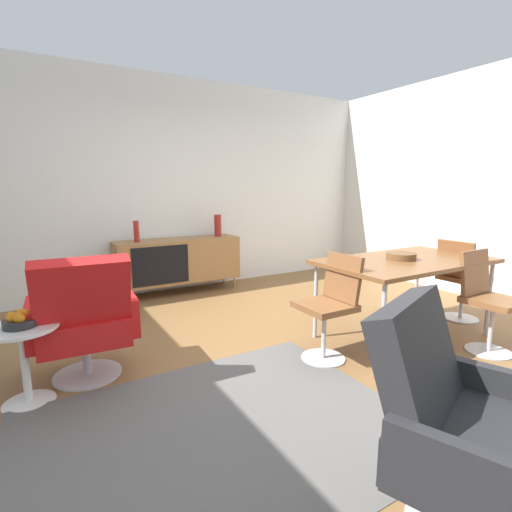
{
  "coord_description": "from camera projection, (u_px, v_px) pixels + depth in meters",
  "views": [
    {
      "loc": [
        -1.61,
        -2.45,
        1.39
      ],
      "look_at": [
        0.07,
        0.39,
        0.79
      ],
      "focal_mm": 26.72,
      "sensor_mm": 36.0,
      "label": 1
    }
  ],
  "objects": [
    {
      "name": "dining_chair_far_end",
      "position": [
        461.0,
        277.0,
        3.96
      ],
      "size": [
        0.43,
        0.41,
        0.86
      ],
      "color": "brown",
      "rests_on": "ground_plane"
    },
    {
      "name": "wall_back",
      "position": [
        168.0,
        186.0,
        5.08
      ],
      "size": [
        6.8,
        0.12,
        2.8
      ],
      "primitive_type": "cube",
      "color": "silver",
      "rests_on": "ground_plane"
    },
    {
      "name": "wooden_bowl_on_table",
      "position": [
        401.0,
        256.0,
        3.46
      ],
      "size": [
        0.26,
        0.26,
        0.06
      ],
      "primitive_type": "cylinder",
      "color": "brown",
      "rests_on": "dining_table"
    },
    {
      "name": "vase_sculptural_dark",
      "position": [
        136.0,
        231.0,
        4.67
      ],
      "size": [
        0.07,
        0.07,
        0.26
      ],
      "color": "maroon",
      "rests_on": "sideboard"
    },
    {
      "name": "dining_chair_near_window",
      "position": [
        331.0,
        303.0,
        3.07
      ],
      "size": [
        0.42,
        0.4,
        0.86
      ],
      "color": "brown",
      "rests_on": "ground_plane"
    },
    {
      "name": "wall_right",
      "position": [
        501.0,
        186.0,
        4.48
      ],
      "size": [
        0.12,
        5.6,
        2.8
      ],
      "primitive_type": "cube",
      "color": "silver",
      "rests_on": "ground_plane"
    },
    {
      "name": "dining_table",
      "position": [
        406.0,
        264.0,
        3.48
      ],
      "size": [
        1.6,
        0.9,
        0.74
      ],
      "color": "brown",
      "rests_on": "ground_plane"
    },
    {
      "name": "lounge_chair_red",
      "position": [
        84.0,
        319.0,
        2.71
      ],
      "size": [
        0.75,
        0.69,
        0.95
      ],
      "color": "red",
      "rests_on": "ground_plane"
    },
    {
      "name": "fruit_bowl",
      "position": [
        20.0,
        320.0,
        2.4
      ],
      "size": [
        0.2,
        0.2,
        0.11
      ],
      "color": "#262628",
      "rests_on": "side_table_round"
    },
    {
      "name": "dining_chair_front_right",
      "position": [
        487.0,
        297.0,
        3.22
      ],
      "size": [
        0.41,
        0.43,
        0.86
      ],
      "color": "brown",
      "rests_on": "ground_plane"
    },
    {
      "name": "vase_cobalt",
      "position": [
        218.0,
        226.0,
        5.22
      ],
      "size": [
        0.1,
        0.1,
        0.29
      ],
      "color": "maroon",
      "rests_on": "sideboard"
    },
    {
      "name": "sideboard",
      "position": [
        178.0,
        260.0,
        5.0
      ],
      "size": [
        1.6,
        0.45,
        0.72
      ],
      "color": "olive",
      "rests_on": "ground_plane"
    },
    {
      "name": "area_rug",
      "position": [
        221.0,
        431.0,
        2.2
      ],
      "size": [
        2.2,
        1.7,
        0.01
      ],
      "primitive_type": "cube",
      "color": "#595654",
      "rests_on": "ground_plane"
    },
    {
      "name": "armchair_black_shell",
      "position": [
        459.0,
        424.0,
        1.5
      ],
      "size": [
        0.85,
        0.83,
        0.95
      ],
      "color": "#262628",
      "rests_on": "ground_plane"
    },
    {
      "name": "side_table_round",
      "position": [
        24.0,
        356.0,
        2.44
      ],
      "size": [
        0.44,
        0.44,
        0.52
      ],
      "color": "white",
      "rests_on": "ground_plane"
    },
    {
      "name": "ground_plane",
      "position": [
        273.0,
        358.0,
        3.13
      ],
      "size": [
        8.32,
        8.32,
        0.0
      ],
      "primitive_type": "plane",
      "color": "brown"
    }
  ]
}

